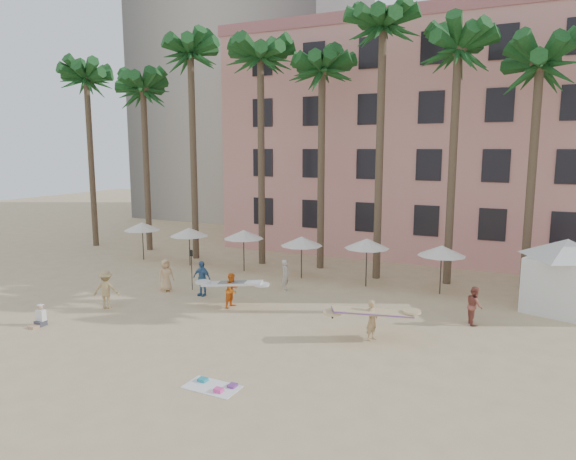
# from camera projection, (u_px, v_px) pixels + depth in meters

# --- Properties ---
(ground) EXTENTS (120.00, 120.00, 0.00)m
(ground) POSITION_uv_depth(u_px,v_px,m) (189.00, 357.00, 18.98)
(ground) COLOR #D1B789
(ground) RESTS_ON ground
(pink_hotel) EXTENTS (35.00, 14.00, 16.00)m
(pink_hotel) POSITION_uv_depth(u_px,v_px,m) (474.00, 144.00, 37.94)
(pink_hotel) COLOR #DC9486
(pink_hotel) RESTS_ON ground
(palm_row) EXTENTS (44.40, 5.40, 16.30)m
(palm_row) POSITION_uv_depth(u_px,v_px,m) (343.00, 57.00, 30.10)
(palm_row) COLOR brown
(palm_row) RESTS_ON ground
(umbrella_row) EXTENTS (22.50, 2.70, 2.73)m
(umbrella_row) POSITION_uv_depth(u_px,v_px,m) (271.00, 237.00, 31.03)
(umbrella_row) COLOR #332B23
(umbrella_row) RESTS_ON ground
(cabana) EXTENTS (5.70, 5.70, 3.50)m
(cabana) POSITION_uv_depth(u_px,v_px,m) (566.00, 269.00, 23.98)
(cabana) COLOR silver
(cabana) RESTS_ON ground
(beach_towel) EXTENTS (1.82, 1.04, 0.14)m
(beach_towel) POSITION_uv_depth(u_px,v_px,m) (214.00, 386.00, 16.61)
(beach_towel) COLOR white
(beach_towel) RESTS_ON ground
(carrier_yellow) EXTENTS (3.19, 2.17, 1.67)m
(carrier_yellow) POSITION_uv_depth(u_px,v_px,m) (372.00, 317.00, 20.57)
(carrier_yellow) COLOR tan
(carrier_yellow) RESTS_ON ground
(carrier_white) EXTENTS (3.04, 1.52, 1.69)m
(carrier_white) POSITION_uv_depth(u_px,v_px,m) (232.00, 289.00, 24.90)
(carrier_white) COLOR orange
(carrier_white) RESTS_ON ground
(beachgoers) EXTENTS (17.42, 7.44, 1.87)m
(beachgoers) POSITION_uv_depth(u_px,v_px,m) (218.00, 286.00, 25.51)
(beachgoers) COLOR beige
(beachgoers) RESTS_ON ground
(paddle) EXTENTS (0.18, 0.04, 2.23)m
(paddle) POSITION_uv_depth(u_px,v_px,m) (192.00, 265.00, 27.83)
(paddle) COLOR black
(paddle) RESTS_ON ground
(seated_man) EXTENTS (0.41, 0.72, 0.94)m
(seated_man) POSITION_uv_depth(u_px,v_px,m) (40.00, 319.00, 22.31)
(seated_man) COLOR #3F3F4C
(seated_man) RESTS_ON ground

